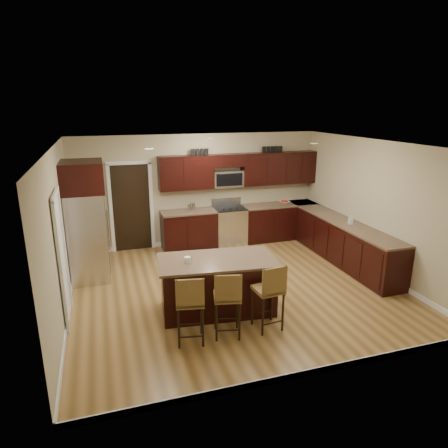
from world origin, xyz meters
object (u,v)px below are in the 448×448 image
object	(u,v)px
island	(217,286)
refrigerator	(86,220)
range	(229,225)
stool_mid	(228,297)
stool_left	(190,302)
stool_right	(270,290)

from	to	relation	value
island	refrigerator	xyz separation A→B (m)	(-2.05, 2.01, 0.78)
range	island	distance (m)	3.41
island	stool_mid	distance (m)	0.88
island	refrigerator	distance (m)	2.98
refrigerator	stool_left	bearing A→B (deg)	-64.02
range	island	xyz separation A→B (m)	(-1.25, -3.17, -0.04)
island	stool_right	bearing A→B (deg)	-49.20
stool_left	stool_right	size ratio (longest dim) A/B	0.99
range	stool_left	bearing A→B (deg)	-115.43
stool_left	stool_right	world-z (taller)	stool_right
stool_left	refrigerator	world-z (taller)	refrigerator
stool_mid	stool_right	size ratio (longest dim) A/B	0.98
stool_right	range	bearing A→B (deg)	74.96
range	stool_left	xyz separation A→B (m)	(-1.91, -4.01, 0.20)
island	stool_mid	world-z (taller)	stool_mid
stool_mid	stool_right	world-z (taller)	stool_right
refrigerator	island	bearing A→B (deg)	-44.51
stool_right	refrigerator	xyz separation A→B (m)	(-2.63, 2.86, 0.53)
island	stool_left	distance (m)	1.09
range	stool_left	world-z (taller)	range
island	stool_mid	size ratio (longest dim) A/B	1.92
island	range	bearing A→B (deg)	74.71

